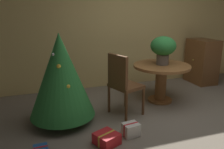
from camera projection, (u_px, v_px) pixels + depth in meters
ground_plane at (186, 124)px, 3.59m from camera, size 6.60×6.60×0.00m
back_wall_panel at (131, 27)px, 5.24m from camera, size 6.00×0.10×2.60m
round_dining_table at (161, 75)px, 4.35m from camera, size 1.04×1.04×0.71m
flower_vase at (163, 47)px, 4.23m from camera, size 0.46×0.46×0.52m
wooden_chair_left at (122, 82)px, 3.76m from camera, size 0.56×0.59×1.02m
holiday_tree at (61, 75)px, 3.46m from camera, size 0.98×0.98×1.38m
gift_box_cream at (131, 130)px, 3.25m from camera, size 0.24×0.21×0.18m
gift_box_red at (107, 139)px, 3.05m from camera, size 0.37×0.37×0.15m
wooden_cabinet at (202, 61)px, 5.50m from camera, size 0.50×0.69×1.02m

